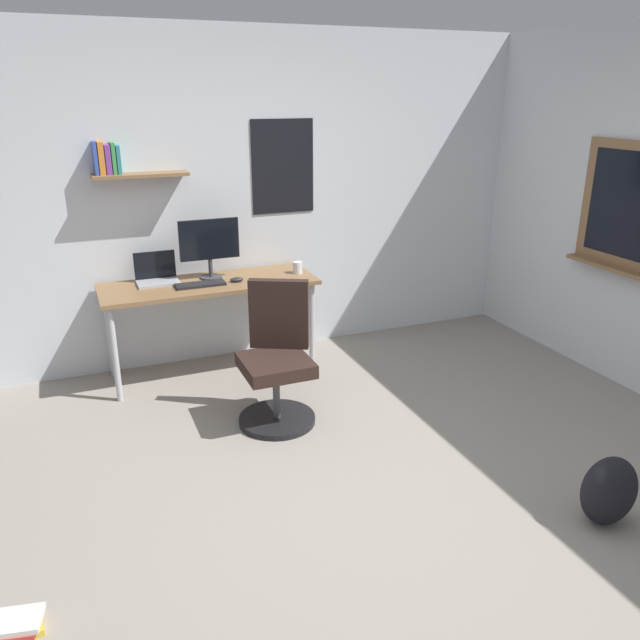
{
  "coord_description": "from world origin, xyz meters",
  "views": [
    {
      "loc": [
        -1.4,
        -2.49,
        2.13
      ],
      "look_at": [
        -0.07,
        0.73,
        0.85
      ],
      "focal_mm": 35.23,
      "sensor_mm": 36.0,
      "label": 1
    }
  ],
  "objects": [
    {
      "name": "desk",
      "position": [
        -0.44,
        2.08,
        0.68
      ],
      "size": [
        1.63,
        0.58,
        0.75
      ],
      "color": "olive",
      "rests_on": "ground"
    },
    {
      "name": "backpack",
      "position": [
        1.01,
        -0.54,
        0.19
      ],
      "size": [
        0.32,
        0.22,
        0.38
      ],
      "primitive_type": "ellipsoid",
      "color": "black",
      "rests_on": "ground"
    },
    {
      "name": "computer_mouse",
      "position": [
        -0.24,
        2.01,
        0.77
      ],
      "size": [
        0.1,
        0.06,
        0.03
      ],
      "primitive_type": "ellipsoid",
      "color": "#262628",
      "rests_on": "desk"
    },
    {
      "name": "ground_plane",
      "position": [
        0.0,
        0.0,
        0.0
      ],
      "size": [
        5.2,
        5.2,
        0.0
      ],
      "primitive_type": "plane",
      "color": "gray",
      "rests_on": "ground"
    },
    {
      "name": "coffee_mug",
      "position": [
        0.28,
        2.06,
        0.8
      ],
      "size": [
        0.08,
        0.08,
        0.09
      ],
      "primitive_type": "cylinder",
      "color": "silver",
      "rests_on": "desk"
    },
    {
      "name": "wall_back",
      "position": [
        -0.01,
        2.45,
        1.3
      ],
      "size": [
        5.0,
        0.3,
        2.6
      ],
      "color": "silver",
      "rests_on": "ground"
    },
    {
      "name": "monitor_primary",
      "position": [
        -0.4,
        2.17,
        1.02
      ],
      "size": [
        0.46,
        0.17,
        0.46
      ],
      "color": "#38383D",
      "rests_on": "desk"
    },
    {
      "name": "laptop",
      "position": [
        -0.8,
        2.22,
        0.81
      ],
      "size": [
        0.31,
        0.21,
        0.23
      ],
      "color": "#ADAFB5",
      "rests_on": "desk"
    },
    {
      "name": "book_stack_on_floor",
      "position": [
        -1.81,
        -0.16,
        0.04
      ],
      "size": [
        0.25,
        0.19,
        0.08
      ],
      "color": "gold",
      "rests_on": "ground"
    },
    {
      "name": "office_chair",
      "position": [
        -0.2,
        1.17,
        0.41
      ],
      "size": [
        0.54,
        0.56,
        0.95
      ],
      "color": "black",
      "rests_on": "ground"
    },
    {
      "name": "keyboard",
      "position": [
        -0.52,
        2.01,
        0.76
      ],
      "size": [
        0.37,
        0.13,
        0.02
      ],
      "primitive_type": "cube",
      "color": "black",
      "rests_on": "desk"
    }
  ]
}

